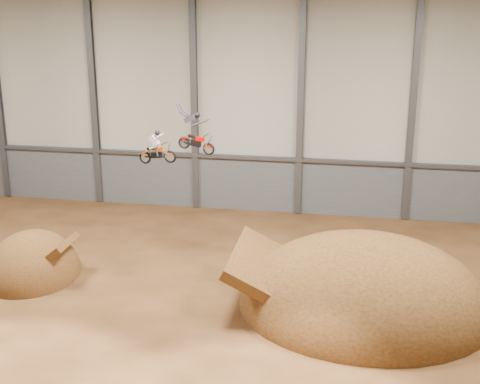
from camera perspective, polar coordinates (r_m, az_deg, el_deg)
name	(u,v)px	position (r m, az deg, el deg)	size (l,w,h in m)	color
floor	(191,318)	(30.13, -4.21, -10.68)	(40.00, 40.00, 0.00)	#432612
back_wall	(247,103)	(41.86, 0.62, 7.63)	(40.00, 0.10, 14.00)	#BBB7A6
lower_band_back	(247,184)	(42.98, 0.58, 0.70)	(39.80, 0.18, 3.50)	#55585D
steel_rail	(246,157)	(42.35, 0.55, 2.97)	(39.80, 0.35, 0.20)	#47494F
steel_column_1	(94,98)	(44.40, -12.38, 7.81)	(0.40, 0.36, 13.90)	#47494F
steel_column_2	(194,102)	(42.33, -3.92, 7.71)	(0.40, 0.36, 13.90)	#47494F
steel_column_3	(300,105)	(41.25, 5.19, 7.41)	(0.40, 0.36, 13.90)	#47494F
steel_column_4	(413,108)	(41.24, 14.52, 6.92)	(0.40, 0.36, 13.90)	#47494F
takeoff_ramp	(33,276)	(35.58, -17.25, -6.85)	(4.65, 5.36, 4.65)	#422610
landing_ramp	(363,307)	(31.47, 10.47, -9.65)	(11.42, 10.10, 6.59)	#422610
fmx_rider_a	(158,146)	(31.59, -7.03, 3.95)	(1.88, 0.72, 1.70)	#D7480D
fmx_rider_b	(195,130)	(32.41, -3.85, 5.32)	(2.53, 0.72, 2.17)	#BD0200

